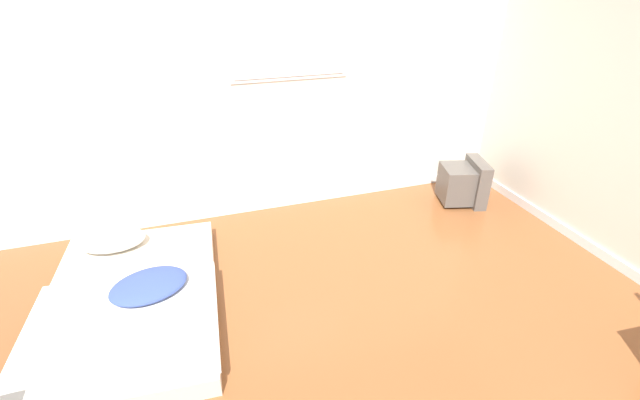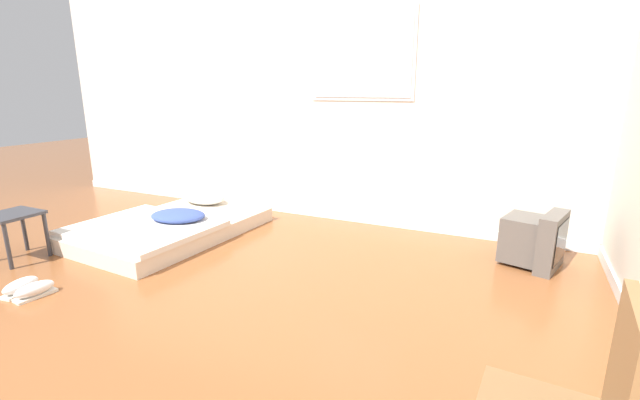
# 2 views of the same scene
# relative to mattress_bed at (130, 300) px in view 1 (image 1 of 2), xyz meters

# --- Properties ---
(wall_back) EXTENTS (7.67, 0.08, 2.60)m
(wall_back) POSITION_rel_mattress_bed_xyz_m (1.16, 1.23, 1.19)
(wall_back) COLOR silver
(wall_back) RESTS_ON ground_plane
(mattress_bed) EXTENTS (1.30, 1.85, 0.29)m
(mattress_bed) POSITION_rel_mattress_bed_xyz_m (0.00, 0.00, 0.00)
(mattress_bed) COLOR beige
(mattress_bed) RESTS_ON ground_plane
(crt_tv) EXTENTS (0.52, 0.51, 0.46)m
(crt_tv) POSITION_rel_mattress_bed_xyz_m (3.25, 0.69, 0.12)
(crt_tv) COLOR #56514C
(crt_tv) RESTS_ON ground_plane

